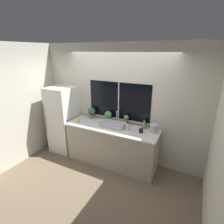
% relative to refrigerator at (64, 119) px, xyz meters
% --- Properties ---
extents(ground_plane, '(14.00, 14.00, 0.00)m').
position_rel_refrigerator_xyz_m(ground_plane, '(1.40, -0.35, -0.84)').
color(ground_plane, brown).
extents(wall_back, '(8.00, 0.09, 2.70)m').
position_rel_refrigerator_xyz_m(wall_back, '(1.40, 0.36, 0.51)').
color(wall_back, beige).
rests_on(wall_back, ground_plane).
extents(wall_left, '(0.06, 7.00, 2.70)m').
position_rel_refrigerator_xyz_m(wall_left, '(-0.59, 1.15, 0.51)').
color(wall_left, beige).
rests_on(wall_left, ground_plane).
extents(wall_right, '(0.06, 7.00, 2.70)m').
position_rel_refrigerator_xyz_m(wall_right, '(3.39, 1.15, 0.51)').
color(wall_right, beige).
rests_on(wall_right, ground_plane).
extents(counter, '(2.08, 0.67, 0.93)m').
position_rel_refrigerator_xyz_m(counter, '(1.40, -0.03, -0.38)').
color(counter, '#B2A893').
rests_on(counter, ground_plane).
extents(refrigerator, '(0.62, 0.72, 1.69)m').
position_rel_refrigerator_xyz_m(refrigerator, '(0.00, 0.00, 0.00)').
color(refrigerator, silver).
rests_on(refrigerator, ground_plane).
extents(sink, '(0.55, 0.38, 0.30)m').
position_rel_refrigerator_xyz_m(sink, '(1.41, 0.01, 0.13)').
color(sink, '#ADADB2').
rests_on(sink, counter).
extents(potted_plant_far_left, '(0.18, 0.18, 0.28)m').
position_rel_refrigerator_xyz_m(potted_plant_far_left, '(0.72, 0.22, 0.24)').
color(potted_plant_far_left, '#9E6B4C').
rests_on(potted_plant_far_left, counter).
extents(potted_plant_center_left, '(0.17, 0.17, 0.25)m').
position_rel_refrigerator_xyz_m(potted_plant_center_left, '(1.18, 0.22, 0.22)').
color(potted_plant_center_left, '#9E6B4C').
rests_on(potted_plant_center_left, counter).
extents(potted_plant_center_right, '(0.11, 0.11, 0.23)m').
position_rel_refrigerator_xyz_m(potted_plant_center_right, '(1.64, 0.22, 0.20)').
color(potted_plant_center_right, '#9E6B4C').
rests_on(potted_plant_center_right, counter).
extents(potted_plant_far_right, '(0.12, 0.12, 0.21)m').
position_rel_refrigerator_xyz_m(potted_plant_far_right, '(2.06, 0.22, 0.18)').
color(potted_plant_far_right, '#9E6B4C').
rests_on(potted_plant_far_right, counter).
extents(soap_bottle, '(0.07, 0.07, 0.18)m').
position_rel_refrigerator_xyz_m(soap_bottle, '(1.76, -0.02, 0.16)').
color(soap_bottle, white).
rests_on(soap_bottle, counter).
extents(mug_black, '(0.09, 0.09, 0.08)m').
position_rel_refrigerator_xyz_m(mug_black, '(2.07, -0.02, 0.12)').
color(mug_black, black).
rests_on(mug_black, counter).
extents(mug_yellow, '(0.07, 0.07, 0.08)m').
position_rel_refrigerator_xyz_m(mug_yellow, '(0.57, -0.16, 0.12)').
color(mug_yellow, gold).
rests_on(mug_yellow, counter).
extents(kettle, '(0.17, 0.17, 0.18)m').
position_rel_refrigerator_xyz_m(kettle, '(2.29, 0.13, 0.17)').
color(kettle, '#B2B2B7').
rests_on(kettle, counter).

